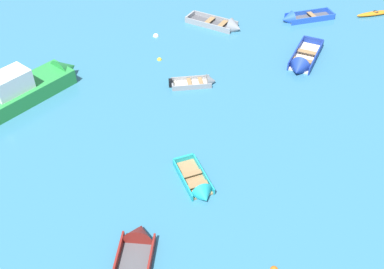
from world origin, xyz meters
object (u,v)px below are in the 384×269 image
(motor_launch_green_midfield_right, at_px, (30,86))
(mooring_buoy_trailing, at_px, (156,36))
(rowboat_blue_near_left, at_px, (297,18))
(rowboat_turquoise_back_row_left, at_px, (199,188))
(rowboat_grey_cluster_inner, at_px, (226,26))
(rowboat_deep_blue_far_back, at_px, (302,63))
(mooring_buoy_between_boats_right, at_px, (159,60))
(rowboat_maroon_midfield_left, at_px, (136,250))
(rowboat_grey_outer_left, at_px, (201,82))
(kayak_orange_center, at_px, (375,13))

(motor_launch_green_midfield_right, xyz_separation_m, mooring_buoy_trailing, (7.97, 5.94, -0.68))
(rowboat_blue_near_left, bearing_deg, rowboat_turquoise_back_row_left, -123.49)
(rowboat_grey_cluster_inner, height_order, mooring_buoy_trailing, rowboat_grey_cluster_inner)
(rowboat_deep_blue_far_back, bearing_deg, mooring_buoy_between_boats_right, 165.35)
(rowboat_maroon_midfield_left, bearing_deg, rowboat_grey_cluster_inner, 66.61)
(rowboat_deep_blue_far_back, relative_size, rowboat_blue_near_left, 1.06)
(rowboat_turquoise_back_row_left, bearing_deg, rowboat_grey_cluster_inner, 72.69)
(mooring_buoy_between_boats_right, distance_m, mooring_buoy_trailing, 3.21)
(rowboat_maroon_midfield_left, relative_size, motor_launch_green_midfield_right, 0.69)
(rowboat_turquoise_back_row_left, bearing_deg, mooring_buoy_between_boats_right, 92.41)
(rowboat_grey_outer_left, height_order, kayak_orange_center, rowboat_grey_outer_left)
(kayak_orange_center, distance_m, rowboat_grey_cluster_inner, 11.78)
(motor_launch_green_midfield_right, bearing_deg, rowboat_grey_outer_left, -3.08)
(motor_launch_green_midfield_right, relative_size, rowboat_deep_blue_far_back, 1.43)
(kayak_orange_center, bearing_deg, rowboat_maroon_midfield_left, -136.91)
(rowboat_maroon_midfield_left, xyz_separation_m, rowboat_grey_outer_left, (4.81, 11.41, -0.04))
(motor_launch_green_midfield_right, relative_size, kayak_orange_center, 1.98)
(rowboat_deep_blue_far_back, xyz_separation_m, rowboat_grey_cluster_inner, (-3.64, 5.88, -0.06))
(rowboat_grey_cluster_inner, bearing_deg, mooring_buoy_between_boats_right, -145.97)
(rowboat_blue_near_left, relative_size, rowboat_grey_cluster_inner, 1.02)
(rowboat_maroon_midfield_left, relative_size, rowboat_deep_blue_far_back, 0.99)
(rowboat_turquoise_back_row_left, bearing_deg, rowboat_blue_near_left, 56.51)
(rowboat_blue_near_left, distance_m, mooring_buoy_between_boats_right, 11.46)
(rowboat_grey_outer_left, xyz_separation_m, kayak_orange_center, (14.86, 6.99, -0.01))
(rowboat_blue_near_left, xyz_separation_m, mooring_buoy_trailing, (-10.69, -0.62, -0.19))
(rowboat_maroon_midfield_left, xyz_separation_m, mooring_buoy_trailing, (2.74, 17.89, -0.19))
(rowboat_grey_outer_left, xyz_separation_m, rowboat_blue_near_left, (8.61, 7.10, 0.03))
(kayak_orange_center, xyz_separation_m, mooring_buoy_between_boats_right, (-17.05, -3.72, -0.14))
(rowboat_maroon_midfield_left, bearing_deg, rowboat_turquoise_back_row_left, 43.19)
(rowboat_deep_blue_far_back, xyz_separation_m, mooring_buoy_trailing, (-8.79, 5.54, -0.24))
(rowboat_maroon_midfield_left, relative_size, mooring_buoy_trailing, 10.66)
(motor_launch_green_midfield_right, distance_m, rowboat_blue_near_left, 19.78)
(rowboat_maroon_midfield_left, bearing_deg, mooring_buoy_between_boats_right, 79.87)
(rowboat_deep_blue_far_back, bearing_deg, rowboat_grey_outer_left, -172.02)
(rowboat_grey_outer_left, bearing_deg, rowboat_turquoise_back_row_left, -101.28)
(rowboat_grey_cluster_inner, bearing_deg, kayak_orange_center, 0.81)
(rowboat_grey_outer_left, height_order, rowboat_deep_blue_far_back, rowboat_deep_blue_far_back)
(rowboat_blue_near_left, xyz_separation_m, mooring_buoy_between_boats_right, (-10.80, -3.83, -0.19))
(rowboat_grey_outer_left, height_order, rowboat_grey_cluster_inner, rowboat_grey_cluster_inner)
(rowboat_grey_outer_left, bearing_deg, rowboat_grey_cluster_inner, 65.72)
(rowboat_blue_near_left, bearing_deg, rowboat_deep_blue_far_back, -107.14)
(rowboat_deep_blue_far_back, height_order, mooring_buoy_between_boats_right, rowboat_deep_blue_far_back)
(rowboat_grey_cluster_inner, bearing_deg, rowboat_blue_near_left, 2.82)
(rowboat_turquoise_back_row_left, bearing_deg, rowboat_deep_blue_far_back, 48.26)
(rowboat_maroon_midfield_left, bearing_deg, rowboat_deep_blue_far_back, 46.98)
(rowboat_blue_near_left, relative_size, mooring_buoy_between_boats_right, 13.57)
(rowboat_maroon_midfield_left, xyz_separation_m, rowboat_deep_blue_far_back, (11.53, 12.35, 0.05))
(rowboat_blue_near_left, bearing_deg, kayak_orange_center, -0.97)
(rowboat_grey_cluster_inner, bearing_deg, rowboat_deep_blue_far_back, -58.27)
(kayak_orange_center, distance_m, rowboat_deep_blue_far_back, 10.15)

